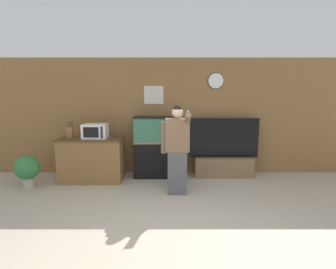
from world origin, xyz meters
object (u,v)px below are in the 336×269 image
Objects in this scene: knife_block at (71,132)px; aquarium_on_stand at (155,147)px; tv_on_stand at (224,159)px; microwave at (96,131)px; person_standing at (177,148)px; counter_island at (92,160)px; potted_plant at (28,169)px.

knife_block is 0.25× the size of aquarium_on_stand.
knife_block is at bearing -174.47° from tv_on_stand.
person_standing is at bearing -22.38° from microwave.
microwave is 1.43× the size of knife_block.
counter_island is at bearing 158.39° from person_standing.
knife_block is at bearing 175.90° from microwave.
aquarium_on_stand is at bearing 15.00° from potted_plant.
potted_plant is (-2.46, -0.66, -0.29)m from aquarium_on_stand.
microwave is at bearing -172.61° from tv_on_stand.
aquarium_on_stand reaches higher than tv_on_stand.
knife_block is 0.22× the size of tv_on_stand.
microwave reaches higher than counter_island.
aquarium_on_stand is (1.30, 0.29, 0.20)m from counter_island.
tv_on_stand is (2.72, 0.35, -0.69)m from microwave.
knife_block is at bearing 27.69° from potted_plant.
tv_on_stand is 0.93× the size of person_standing.
person_standing reaches higher than aquarium_on_stand.
microwave is 1.79m from person_standing.
aquarium_on_stand reaches higher than microwave.
counter_island is 1.93m from person_standing.
knife_block is at bearing 177.10° from counter_island.
microwave is at bearing 15.42° from potted_plant.
knife_block reaches higher than potted_plant.
microwave is 1.49m from potted_plant.
microwave reaches higher than potted_plant.
counter_island is at bearing -173.22° from tv_on_stand.
person_standing is (-1.07, -1.03, 0.48)m from tv_on_stand.
aquarium_on_stand is at bearing 8.98° from knife_block.
counter_island is at bearing 17.48° from potted_plant.
counter_island is 0.72m from knife_block.
aquarium_on_stand is at bearing 12.73° from counter_island.
person_standing reaches higher than knife_block.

